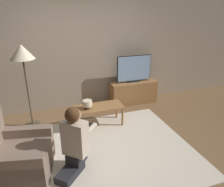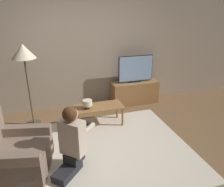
{
  "view_description": "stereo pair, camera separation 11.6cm",
  "coord_description": "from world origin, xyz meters",
  "px_view_note": "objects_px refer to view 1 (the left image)",
  "views": [
    {
      "loc": [
        -0.89,
        -2.82,
        2.22
      ],
      "look_at": [
        0.31,
        0.7,
        0.71
      ],
      "focal_mm": 35.0,
      "sensor_mm": 36.0,
      "label": 1
    },
    {
      "loc": [
        -0.77,
        -2.86,
        2.22
      ],
      "look_at": [
        0.31,
        0.7,
        0.71
      ],
      "focal_mm": 35.0,
      "sensor_mm": 36.0,
      "label": 2
    }
  ],
  "objects_px": {
    "armchair": "(14,157)",
    "tv": "(134,69)",
    "floor_lamp": "(22,56)",
    "coffee_table": "(99,109)",
    "person_kneeling": "(74,140)",
    "table_lamp": "(87,104)"
  },
  "relations": [
    {
      "from": "armchair",
      "to": "tv",
      "type": "bearing_deg",
      "value": -43.75
    },
    {
      "from": "floor_lamp",
      "to": "coffee_table",
      "type": "bearing_deg",
      "value": -18.6
    },
    {
      "from": "floor_lamp",
      "to": "person_kneeling",
      "type": "bearing_deg",
      "value": -68.71
    },
    {
      "from": "tv",
      "to": "floor_lamp",
      "type": "relative_size",
      "value": 0.52
    },
    {
      "from": "floor_lamp",
      "to": "armchair",
      "type": "relative_size",
      "value": 1.59
    },
    {
      "from": "tv",
      "to": "table_lamp",
      "type": "xyz_separation_m",
      "value": [
        -1.3,
        -0.82,
        -0.34
      ]
    },
    {
      "from": "coffee_table",
      "to": "person_kneeling",
      "type": "distance_m",
      "value": 1.29
    },
    {
      "from": "tv",
      "to": "table_lamp",
      "type": "bearing_deg",
      "value": -147.72
    },
    {
      "from": "floor_lamp",
      "to": "tv",
      "type": "bearing_deg",
      "value": 9.05
    },
    {
      "from": "floor_lamp",
      "to": "table_lamp",
      "type": "bearing_deg",
      "value": -23.96
    },
    {
      "from": "floor_lamp",
      "to": "table_lamp",
      "type": "height_order",
      "value": "floor_lamp"
    },
    {
      "from": "coffee_table",
      "to": "armchair",
      "type": "xyz_separation_m",
      "value": [
        -1.46,
        -0.93,
        -0.08
      ]
    },
    {
      "from": "armchair",
      "to": "person_kneeling",
      "type": "height_order",
      "value": "person_kneeling"
    },
    {
      "from": "floor_lamp",
      "to": "armchair",
      "type": "xyz_separation_m",
      "value": [
        -0.21,
        -1.35,
        -1.1
      ]
    },
    {
      "from": "person_kneeling",
      "to": "table_lamp",
      "type": "xyz_separation_m",
      "value": [
        0.43,
        1.07,
        0.01
      ]
    },
    {
      "from": "coffee_table",
      "to": "table_lamp",
      "type": "distance_m",
      "value": 0.27
    },
    {
      "from": "person_kneeling",
      "to": "coffee_table",
      "type": "bearing_deg",
      "value": -78.04
    },
    {
      "from": "tv",
      "to": "person_kneeling",
      "type": "xyz_separation_m",
      "value": [
        -1.73,
        -1.9,
        -0.35
      ]
    },
    {
      "from": "floor_lamp",
      "to": "person_kneeling",
      "type": "height_order",
      "value": "floor_lamp"
    },
    {
      "from": "table_lamp",
      "to": "tv",
      "type": "bearing_deg",
      "value": 32.28
    },
    {
      "from": "floor_lamp",
      "to": "table_lamp",
      "type": "xyz_separation_m",
      "value": [
        1.02,
        -0.45,
        -0.87
      ]
    },
    {
      "from": "coffee_table",
      "to": "floor_lamp",
      "type": "distance_m",
      "value": 1.66
    }
  ]
}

